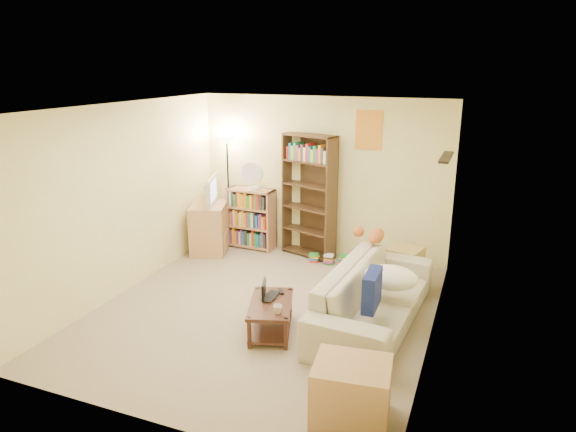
{
  "coord_description": "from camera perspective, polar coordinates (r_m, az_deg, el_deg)",
  "views": [
    {
      "loc": [
        2.41,
        -5.29,
        2.96
      ],
      "look_at": [
        0.05,
        0.69,
        1.05
      ],
      "focal_mm": 32.0,
      "sensor_mm": 36.0,
      "label": 1
    }
  ],
  "objects": [
    {
      "name": "tabby_cat",
      "position": [
        6.9,
        9.45,
        -2.11
      ],
      "size": [
        0.54,
        0.22,
        0.19
      ],
      "color": "#C35F29",
      "rests_on": "sofa"
    },
    {
      "name": "floor_lamp",
      "position": [
        8.47,
        -6.75,
        6.32
      ],
      "size": [
        0.31,
        0.31,
        1.85
      ],
      "color": "black",
      "rests_on": "ground"
    },
    {
      "name": "laptop_screen",
      "position": [
        5.95,
        -2.71,
        -8.09
      ],
      "size": [
        0.1,
        0.27,
        0.19
      ],
      "primitive_type": "cube",
      "rotation": [
        0.0,
        0.0,
        0.31
      ],
      "color": "white",
      "rests_on": "laptop"
    },
    {
      "name": "tall_bookshelf",
      "position": [
        8.0,
        2.36,
        2.54
      ],
      "size": [
        0.92,
        0.54,
        1.94
      ],
      "rotation": [
        0.0,
        0.0,
        -0.31
      ],
      "color": "#432D1A",
      "rests_on": "ground"
    },
    {
      "name": "short_bookshelf",
      "position": [
        8.52,
        -4.1,
        -0.28
      ],
      "size": [
        0.8,
        0.35,
        1.0
      ],
      "rotation": [
        0.0,
        0.0,
        -0.05
      ],
      "color": "tan",
      "rests_on": "ground"
    },
    {
      "name": "coffee_table",
      "position": [
        5.94,
        -1.92,
        -10.79
      ],
      "size": [
        0.7,
        0.94,
        0.37
      ],
      "rotation": [
        0.0,
        0.0,
        0.31
      ],
      "color": "#412119",
      "rests_on": "ground"
    },
    {
      "name": "mug",
      "position": [
        5.63,
        -1.16,
        -10.32
      ],
      "size": [
        0.16,
        0.16,
        0.09
      ],
      "primitive_type": "imported",
      "rotation": [
        0.0,
        0.0,
        0.32
      ],
      "color": "silver",
      "rests_on": "coffee_table"
    },
    {
      "name": "book_stacks",
      "position": [
        7.92,
        4.79,
        -4.83
      ],
      "size": [
        0.64,
        0.15,
        0.19
      ],
      "color": "red",
      "rests_on": "ground"
    },
    {
      "name": "navy_pillow",
      "position": [
        5.57,
        9.32,
        -8.1
      ],
      "size": [
        0.15,
        0.46,
        0.41
      ],
      "primitive_type": "cube",
      "rotation": [
        0.0,
        0.0,
        1.6
      ],
      "color": "navy",
      "rests_on": "sofa"
    },
    {
      "name": "tv_remote",
      "position": [
        6.12,
        -0.8,
        -8.38
      ],
      "size": [
        0.12,
        0.15,
        0.02
      ],
      "primitive_type": "cube",
      "rotation": [
        0.0,
        0.0,
        0.61
      ],
      "color": "black",
      "rests_on": "coffee_table"
    },
    {
      "name": "tv_stand",
      "position": [
        8.44,
        -8.72,
        -1.32
      ],
      "size": [
        0.75,
        0.88,
        0.8
      ],
      "primitive_type": "cube",
      "rotation": [
        0.0,
        0.0,
        0.34
      ],
      "color": "tan",
      "rests_on": "ground"
    },
    {
      "name": "laptop",
      "position": [
        5.98,
        -1.53,
        -8.99
      ],
      "size": [
        0.34,
        0.23,
        0.03
      ],
      "primitive_type": "imported",
      "rotation": [
        0.0,
        0.0,
        1.61
      ],
      "color": "black",
      "rests_on": "coffee_table"
    },
    {
      "name": "television",
      "position": [
        8.27,
        -8.91,
        2.77
      ],
      "size": [
        0.83,
        0.58,
        0.44
      ],
      "primitive_type": "imported",
      "rotation": [
        0.0,
        0.0,
        1.91
      ],
      "color": "black",
      "rests_on": "tv_stand"
    },
    {
      "name": "end_cabinet",
      "position": [
        4.66,
        7.05,
        -18.85
      ],
      "size": [
        0.7,
        0.61,
        0.54
      ],
      "primitive_type": "cube",
      "rotation": [
        0.0,
        0.0,
        0.12
      ],
      "color": "tan",
      "rests_on": "ground"
    },
    {
      "name": "side_table",
      "position": [
        7.46,
        12.85,
        -5.24
      ],
      "size": [
        0.52,
        0.52,
        0.49
      ],
      "primitive_type": "cube",
      "rotation": [
        0.0,
        0.0,
        -0.25
      ],
      "color": "tan",
      "rests_on": "ground"
    },
    {
      "name": "desk_fan",
      "position": [
        8.27,
        -3.99,
        4.47
      ],
      "size": [
        0.36,
        0.2,
        0.46
      ],
      "color": "white",
      "rests_on": "short_bookshelf"
    },
    {
      "name": "cream_blanket",
      "position": [
        6.09,
        11.35,
        -6.72
      ],
      "size": [
        0.63,
        0.45,
        0.27
      ],
      "primitive_type": "ellipsoid",
      "color": "white",
      "rests_on": "sofa"
    },
    {
      "name": "sofa",
      "position": [
        6.18,
        9.55,
        -8.76
      ],
      "size": [
        2.49,
        1.26,
        0.69
      ],
      "primitive_type": "imported",
      "rotation": [
        0.0,
        0.0,
        1.5
      ],
      "color": "#BFB19E",
      "rests_on": "ground"
    },
    {
      "name": "room",
      "position": [
        5.97,
        -2.8,
        3.57
      ],
      "size": [
        4.5,
        4.54,
        2.52
      ],
      "color": "tan",
      "rests_on": "ground"
    }
  ]
}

